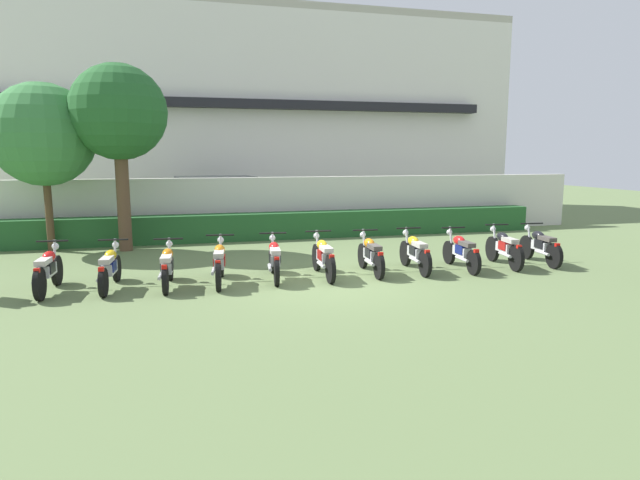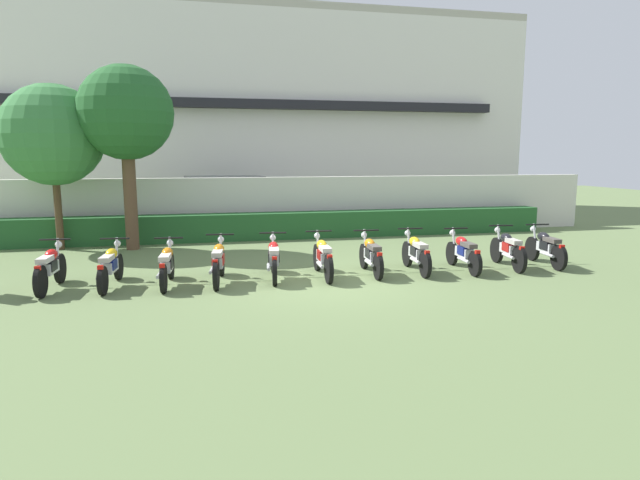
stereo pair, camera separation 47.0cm
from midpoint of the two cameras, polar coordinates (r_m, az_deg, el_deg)
The scene contains 18 objects.
ground at distance 11.53m, azimuth -0.06°, elevation -4.46°, with size 60.00×60.00×0.00m, color #607547.
building at distance 25.60m, azimuth -8.68°, elevation 12.70°, with size 23.49×6.50×8.76m.
compound_wall at distance 18.07m, azimuth -5.73°, elevation 3.51°, with size 22.32×0.30×1.94m, color silver.
hedge_row at distance 17.45m, azimuth -5.33°, elevation 1.50°, with size 17.85×0.70×0.84m, color #235628.
parked_car at distance 20.19m, azimuth -11.09°, elevation 3.87°, with size 4.70×2.53×1.89m.
tree_near_inspector at distance 16.85m, azimuth -27.79°, elevation 9.74°, with size 2.79×2.79×4.60m.
tree_far_side at distance 16.14m, azimuth -21.18°, elevation 12.24°, with size 2.59×2.59×5.11m.
motorcycle_in_row_0 at distance 11.94m, azimuth -27.66°, elevation -2.80°, with size 0.60×1.87×0.97m.
motorcycle_in_row_1 at distance 11.76m, azimuth -22.27°, elevation -2.69°, with size 0.60×1.90×0.94m.
motorcycle_in_row_2 at distance 11.53m, azimuth -16.84°, elevation -2.63°, with size 0.60×1.82×0.94m.
motorcycle_in_row_3 at distance 11.57m, azimuth -11.64°, elevation -2.29°, with size 0.60×1.95×0.97m.
motorcycle_in_row_4 at distance 11.79m, azimuth -5.95°, elevation -1.97°, with size 0.60×1.87×0.96m.
motorcycle_in_row_5 at distance 11.96m, azimuth -0.79°, elevation -1.75°, with size 0.60×1.95×0.97m.
motorcycle_in_row_6 at distance 12.31m, azimuth 4.25°, elevation -1.50°, with size 0.60×1.82×0.95m.
motorcycle_in_row_7 at distance 12.69m, azimuth 8.89°, elevation -1.25°, with size 0.60×1.88×0.96m.
motorcycle_in_row_8 at distance 13.10m, azimuth 13.60°, elevation -1.12°, with size 0.60×1.87×0.94m.
motorcycle_in_row_9 at distance 13.75m, azimuth 17.84°, elevation -0.76°, with size 0.60×1.86×0.97m.
motorcycle_in_row_10 at distance 14.36m, azimuth 21.24°, elevation -0.56°, with size 0.60×1.84×0.96m.
Camera 1 is at (-3.11, -10.78, 2.68)m, focal length 30.50 mm.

